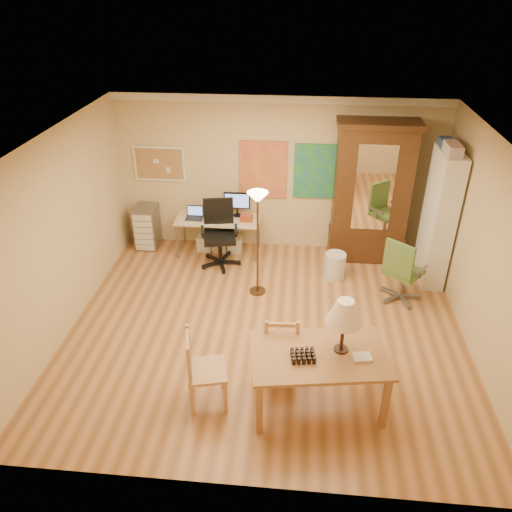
# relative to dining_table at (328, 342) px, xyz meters

# --- Properties ---
(floor) EXTENTS (5.50, 5.50, 0.00)m
(floor) POSITION_rel_dining_table_xyz_m (-0.78, 1.32, -0.90)
(floor) COLOR brown
(floor) RESTS_ON ground
(crown_molding) EXTENTS (5.50, 0.08, 0.12)m
(crown_molding) POSITION_rel_dining_table_xyz_m (-0.78, 3.78, 1.74)
(crown_molding) COLOR white
(crown_molding) RESTS_ON floor
(corkboard) EXTENTS (0.90, 0.04, 0.62)m
(corkboard) POSITION_rel_dining_table_xyz_m (-2.83, 3.79, 0.60)
(corkboard) COLOR #A1814C
(corkboard) RESTS_ON floor
(art_panel_left) EXTENTS (0.80, 0.04, 1.00)m
(art_panel_left) POSITION_rel_dining_table_xyz_m (-1.03, 3.79, 0.55)
(art_panel_left) COLOR gold
(art_panel_left) RESTS_ON floor
(art_panel_right) EXTENTS (0.75, 0.04, 0.95)m
(art_panel_right) POSITION_rel_dining_table_xyz_m (-0.13, 3.79, 0.55)
(art_panel_right) COLOR #226F89
(art_panel_right) RESTS_ON floor
(dining_table) EXTENTS (1.63, 1.12, 1.42)m
(dining_table) POSITION_rel_dining_table_xyz_m (0.00, 0.00, 0.00)
(dining_table) COLOR brown
(dining_table) RESTS_ON floor
(ladder_chair_back) EXTENTS (0.44, 0.42, 0.91)m
(ladder_chair_back) POSITION_rel_dining_table_xyz_m (-0.52, 0.44, -0.47)
(ladder_chair_back) COLOR #A4794B
(ladder_chair_back) RESTS_ON floor
(ladder_chair_left) EXTENTS (0.53, 0.54, 0.98)m
(ladder_chair_left) POSITION_rel_dining_table_xyz_m (-1.37, -0.11, -0.44)
(ladder_chair_left) COLOR #A4794B
(ladder_chair_left) RESTS_ON floor
(torchiere_lamp) EXTENTS (0.31, 0.31, 1.69)m
(torchiere_lamp) POSITION_rel_dining_table_xyz_m (-0.98, 2.22, 0.46)
(torchiere_lamp) COLOR #47331C
(torchiere_lamp) RESTS_ON floor
(computer_desk) EXTENTS (1.46, 0.64, 1.10)m
(computer_desk) POSITION_rel_dining_table_xyz_m (-1.75, 3.47, -0.49)
(computer_desk) COLOR beige
(computer_desk) RESTS_ON floor
(office_chair_black) EXTENTS (0.69, 0.69, 1.13)m
(office_chair_black) POSITION_rel_dining_table_xyz_m (-1.69, 3.05, -0.59)
(office_chair_black) COLOR black
(office_chair_black) RESTS_ON floor
(office_chair_green) EXTENTS (0.67, 0.67, 1.05)m
(office_chair_green) POSITION_rel_dining_table_xyz_m (1.20, 2.23, -0.62)
(office_chair_green) COLOR slate
(office_chair_green) RESTS_ON floor
(drawer_cart) EXTENTS (0.39, 0.47, 0.78)m
(drawer_cart) POSITION_rel_dining_table_xyz_m (-3.10, 3.53, -0.51)
(drawer_cart) COLOR slate
(drawer_cart) RESTS_ON floor
(armoire) EXTENTS (1.31, 0.62, 2.40)m
(armoire) POSITION_rel_dining_table_xyz_m (0.79, 3.55, 0.15)
(armoire) COLOR #34160E
(armoire) RESTS_ON floor
(bookshelf) EXTENTS (0.32, 0.86, 2.14)m
(bookshelf) POSITION_rel_dining_table_xyz_m (1.77, 2.92, 0.17)
(bookshelf) COLOR white
(bookshelf) RESTS_ON floor
(wastebin) EXTENTS (0.35, 0.35, 0.43)m
(wastebin) POSITION_rel_dining_table_xyz_m (0.24, 2.78, -0.68)
(wastebin) COLOR silver
(wastebin) RESTS_ON floor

